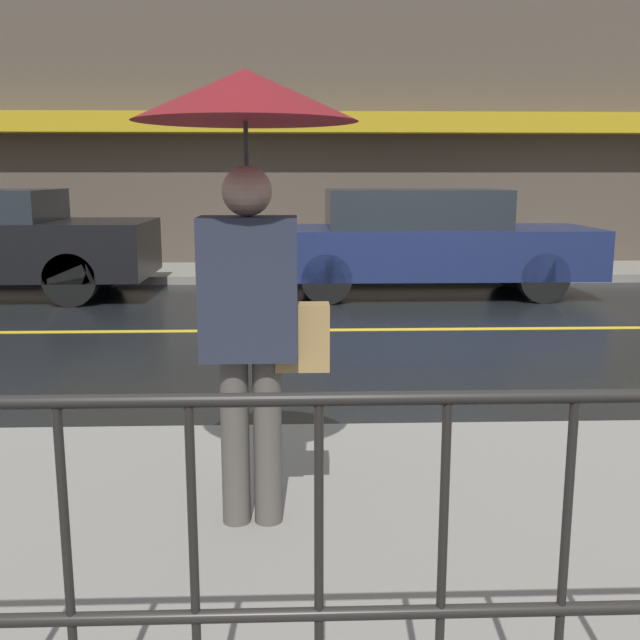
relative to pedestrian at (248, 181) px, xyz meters
The scene contains 7 objects.
ground_plane 5.48m from the pedestrian, 71.31° to the left, with size 80.00×80.00×0.00m, color black.
sidewalk_near 2.34m from the pedestrian, ahead, with size 28.00×3.12×0.13m.
sidewalk_far 9.77m from the pedestrian, 80.02° to the left, with size 28.00×1.96×0.13m.
lane_marking 5.48m from the pedestrian, 71.31° to the left, with size 25.20×0.12×0.01m.
building_storefront 10.81m from the pedestrian, 81.04° to the left, with size 28.00×0.85×6.01m.
pedestrian is the anchor object (origin of this frame).
car_navy 7.76m from the pedestrian, 74.53° to the left, with size 4.74×1.72×1.51m.
Camera 1 is at (-1.48, -8.18, 1.71)m, focal length 42.00 mm.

